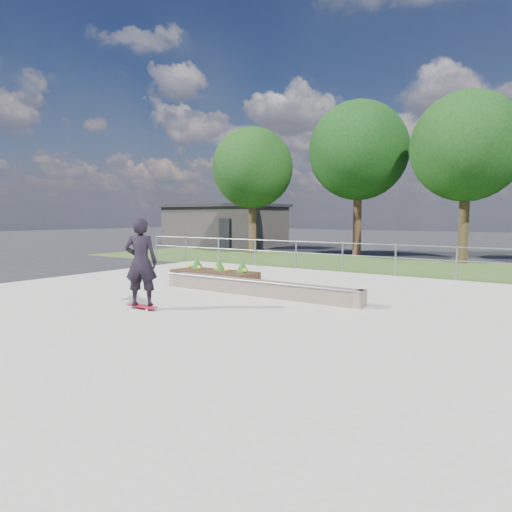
{
  "coord_description": "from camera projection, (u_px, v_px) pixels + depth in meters",
  "views": [
    {
      "loc": [
        7.02,
        -8.36,
        2.15
      ],
      "look_at": [
        0.2,
        1.5,
        1.1
      ],
      "focal_mm": 32.0,
      "sensor_mm": 36.0,
      "label": 1
    }
  ],
  "objects": [
    {
      "name": "building",
      "position": [
        225.0,
        225.0,
        33.55
      ],
      "size": [
        8.4,
        5.4,
        3.0
      ],
      "color": "#292624",
      "rests_on": "ground"
    },
    {
      "name": "tree_mid_right",
      "position": [
        467.0,
        147.0,
        20.32
      ],
      "size": [
        4.9,
        4.9,
        7.7
      ],
      "color": "#2F2112",
      "rests_on": "ground"
    },
    {
      "name": "tree_mid_left",
      "position": [
        359.0,
        151.0,
        24.23
      ],
      "size": [
        5.25,
        5.25,
        8.25
      ],
      "color": "#382116",
      "rests_on": "ground"
    },
    {
      "name": "fence",
      "position": [
        343.0,
        253.0,
        17.09
      ],
      "size": [
        20.06,
        0.06,
        1.2
      ],
      "color": "#9B9EA4",
      "rests_on": "ground"
    },
    {
      "name": "skateboarder",
      "position": [
        141.0,
        262.0,
        10.17
      ],
      "size": [
        0.86,
        0.78,
        2.06
      ],
      "color": "silver",
      "rests_on": "concrete_slab"
    },
    {
      "name": "tree_far_left",
      "position": [
        252.0,
        168.0,
        25.77
      ],
      "size": [
        4.55,
        4.55,
        7.15
      ],
      "color": "#352415",
      "rests_on": "ground"
    },
    {
      "name": "grind_ledge",
      "position": [
        256.0,
        288.0,
        12.05
      ],
      "size": [
        6.0,
        0.44,
        0.43
      ],
      "color": "brown",
      "rests_on": "concrete_slab"
    },
    {
      "name": "ground",
      "position": [
        214.0,
        305.0,
        11.01
      ],
      "size": [
        120.0,
        120.0,
        0.0
      ],
      "primitive_type": "plane",
      "color": "black",
      "rests_on": "ground"
    },
    {
      "name": "grass_verge",
      "position": [
        375.0,
        265.0,
        20.02
      ],
      "size": [
        30.0,
        8.0,
        0.02
      ],
      "primitive_type": "cube",
      "color": "#304B1E",
      "rests_on": "ground"
    },
    {
      "name": "concrete_slab",
      "position": [
        214.0,
        304.0,
        11.01
      ],
      "size": [
        15.0,
        15.0,
        0.06
      ],
      "primitive_type": "cube",
      "color": "#A9A196",
      "rests_on": "ground"
    },
    {
      "name": "planter_bed",
      "position": [
        215.0,
        272.0,
        15.45
      ],
      "size": [
        3.0,
        1.2,
        0.61
      ],
      "color": "black",
      "rests_on": "concrete_slab"
    }
  ]
}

